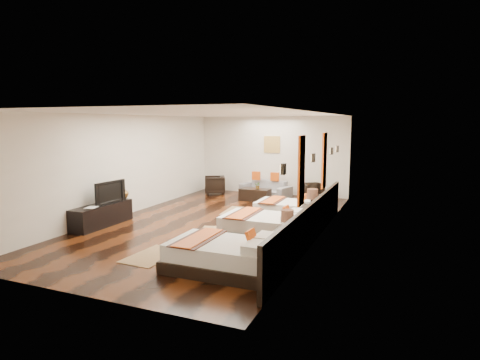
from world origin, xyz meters
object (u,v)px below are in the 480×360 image
at_px(bed_near, 227,256).
at_px(coffee_table, 255,195).
at_px(nightstand_b, 312,215).
at_px(tv_console, 102,215).
at_px(nightstand_a, 287,240).
at_px(sofa, 265,188).
at_px(armchair_right, 313,192).
at_px(book, 87,208).
at_px(figurine, 122,192).
at_px(bed_mid, 267,226).
at_px(table_plant, 258,185).
at_px(bed_far, 291,210).
at_px(tv, 108,192).
at_px(armchair_left, 215,185).

relative_size(bed_near, coffee_table, 2.05).
xyz_separation_m(nightstand_b, tv_console, (-4.95, -1.75, -0.07)).
xyz_separation_m(tv_console, coffee_table, (2.41, 4.58, -0.08)).
distance_m(nightstand_a, coffee_table, 5.64).
relative_size(sofa, armchair_right, 2.82).
xyz_separation_m(book, armchair_right, (4.19, 5.75, -0.26)).
bearing_deg(nightstand_b, figurine, -169.16).
distance_m(bed_mid, table_plant, 4.35).
relative_size(bed_mid, coffee_table, 2.03).
xyz_separation_m(nightstand_b, coffee_table, (-2.53, 2.83, -0.15)).
bearing_deg(nightstand_b, bed_mid, -122.48).
height_order(armchair_right, table_plant, table_plant).
distance_m(book, armchair_right, 7.12).
distance_m(bed_near, coffee_table, 6.45).
xyz_separation_m(bed_far, table_plant, (-1.69, 2.00, 0.28)).
relative_size(tv_console, book, 5.73).
distance_m(armchair_right, table_plant, 1.83).
bearing_deg(figurine, nightstand_a, -14.26).
relative_size(book, table_plant, 1.32).
height_order(bed_near, figurine, figurine).
bearing_deg(nightstand_a, figurine, 165.74).
xyz_separation_m(figurine, coffee_table, (2.41, 3.78, -0.53)).
bearing_deg(table_plant, tv, -119.25).
bearing_deg(table_plant, bed_mid, -67.15).
distance_m(bed_mid, bed_far, 2.00).
xyz_separation_m(armchair_left, coffee_table, (1.79, -0.60, -0.13)).
bearing_deg(figurine, bed_mid, -3.14).
distance_m(armchair_left, coffee_table, 1.89).
bearing_deg(tv, coffee_table, -23.72).
bearing_deg(nightstand_b, book, -155.51).
distance_m(bed_mid, armchair_left, 5.83).
xyz_separation_m(bed_near, armchair_left, (-3.57, 6.80, 0.06)).
bearing_deg(nightstand_a, sofa, 112.62).
bearing_deg(tv_console, armchair_right, 51.37).
relative_size(bed_far, sofa, 1.00).
relative_size(tv, armchair_right, 1.50).
relative_size(nightstand_b, book, 3.14).
height_order(tv, sofa, tv).
distance_m(bed_mid, book, 4.34).
bearing_deg(nightstand_b, tv_console, -160.53).
height_order(bed_far, sofa, bed_far).
bearing_deg(armchair_left, armchair_right, 63.78).
height_order(armchair_right, coffee_table, armchair_right).
distance_m(nightstand_a, sofa, 6.59).
bearing_deg(bed_mid, nightstand_a, -53.86).
distance_m(tv, sofa, 5.96).
relative_size(armchair_left, armchair_right, 1.10).
xyz_separation_m(book, table_plant, (2.51, 5.08, -0.05)).
height_order(book, sofa, book).
distance_m(coffee_table, table_plant, 0.33).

